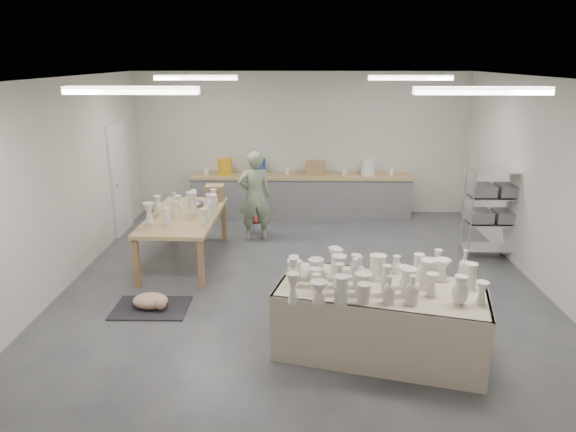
{
  "coord_description": "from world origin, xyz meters",
  "views": [
    {
      "loc": [
        -0.09,
        -6.9,
        3.26
      ],
      "look_at": [
        -0.22,
        0.25,
        1.05
      ],
      "focal_mm": 32.0,
      "sensor_mm": 36.0,
      "label": 1
    }
  ],
  "objects_px": {
    "potter": "(255,196)",
    "work_table": "(189,212)",
    "red_stool": "(257,221)",
    "drying_table": "(379,316)"
  },
  "relations": [
    {
      "from": "potter",
      "to": "work_table",
      "type": "bearing_deg",
      "value": 32.76
    },
    {
      "from": "work_table",
      "to": "red_stool",
      "type": "relative_size",
      "value": 6.82
    },
    {
      "from": "potter",
      "to": "red_stool",
      "type": "relative_size",
      "value": 5.16
    },
    {
      "from": "red_stool",
      "to": "drying_table",
      "type": "bearing_deg",
      "value": -67.24
    },
    {
      "from": "drying_table",
      "to": "work_table",
      "type": "relative_size",
      "value": 1.13
    },
    {
      "from": "drying_table",
      "to": "red_stool",
      "type": "height_order",
      "value": "drying_table"
    },
    {
      "from": "drying_table",
      "to": "potter",
      "type": "height_order",
      "value": "potter"
    },
    {
      "from": "work_table",
      "to": "potter",
      "type": "relative_size",
      "value": 1.32
    },
    {
      "from": "drying_table",
      "to": "red_stool",
      "type": "relative_size",
      "value": 7.69
    },
    {
      "from": "work_table",
      "to": "potter",
      "type": "bearing_deg",
      "value": 47.23
    }
  ]
}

